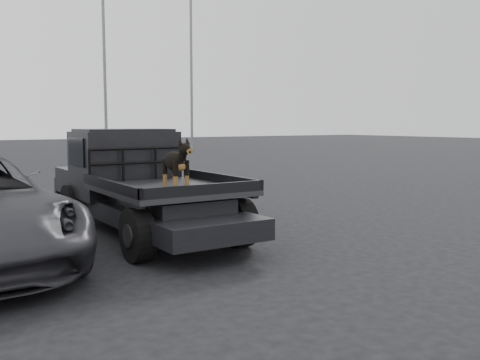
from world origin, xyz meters
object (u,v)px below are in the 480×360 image
flatbed_ute (145,208)px  floodlight_far (191,40)px  dog (176,165)px  floodlight_mid (104,42)px

flatbed_ute → floodlight_far: size_ratio=0.39×
dog → floodlight_mid: floodlight_mid is taller
flatbed_ute → floodlight_far: (14.05, 24.98, 7.14)m
dog → floodlight_mid: (7.31, 24.45, 5.41)m
floodlight_mid → flatbed_ute: bearing=-107.4°
floodlight_mid → floodlight_far: 7.18m
floodlight_far → floodlight_mid: bearing=-164.0°
floodlight_far → dog: bearing=-118.2°
dog → floodlight_mid: size_ratio=0.06×
dog → floodlight_mid: bearing=73.3°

